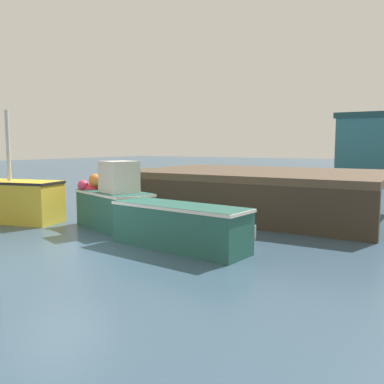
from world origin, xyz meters
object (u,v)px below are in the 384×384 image
object	(u,v)px
fishing_boat_near_left	(11,200)
rowboat	(229,231)
fishing_boat_mid	(179,225)
fishing_boat_near_right	(113,202)

from	to	relation	value
fishing_boat_near_left	rowboat	distance (m)	8.08
fishing_boat_mid	rowboat	world-z (taller)	fishing_boat_mid
rowboat	fishing_boat_near_left	bearing A→B (deg)	-168.17
fishing_boat_near_left	fishing_boat_mid	bearing A→B (deg)	-1.26
fishing_boat_mid	fishing_boat_near_left	bearing A→B (deg)	178.74
fishing_boat_mid	rowboat	distance (m)	1.95
fishing_boat_near_left	fishing_boat_mid	world-z (taller)	fishing_boat_near_left
rowboat	fishing_boat_near_right	bearing A→B (deg)	-170.58
fishing_boat_mid	rowboat	xyz separation A→B (m)	(0.58, 1.81, -0.41)
fishing_boat_near_left	rowboat	size ratio (longest dim) A/B	2.55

